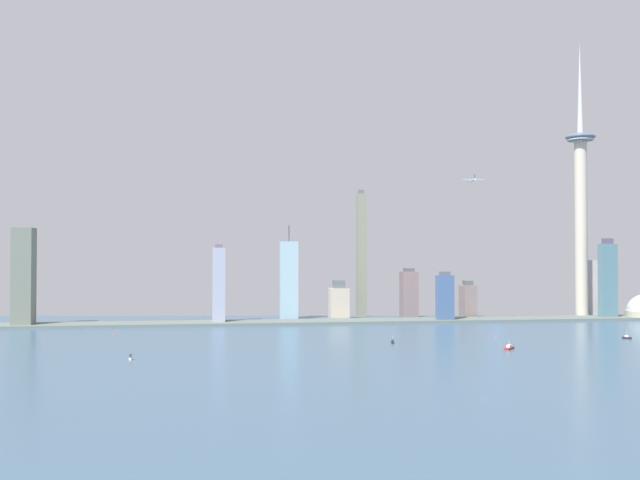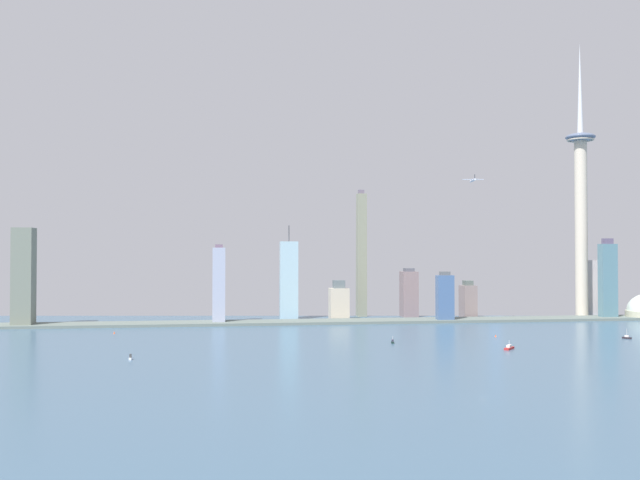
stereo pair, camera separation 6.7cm
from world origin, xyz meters
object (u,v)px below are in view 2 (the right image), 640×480
skyscraper_5 (339,302)px  skyscraper_9 (219,285)px  boat_2 (627,337)px  channel_buoy_0 (496,336)px  boat_1 (131,358)px  skyscraper_8 (608,280)px  skyscraper_10 (24,277)px  skyscraper_3 (495,264)px  channel_buoy_1 (114,333)px  observation_tower (581,196)px  skyscraper_2 (591,288)px  boat_3 (509,348)px  skyscraper_4 (289,280)px  boat_4 (393,342)px  skyscraper_0 (361,254)px  skyscraper_7 (445,298)px  airplane (473,180)px  skyscraper_1 (409,293)px  skyscraper_6 (468,301)px

skyscraper_5 → skyscraper_9: size_ratio=0.53×
boat_2 → channel_buoy_0: bearing=35.6°
boat_1 → channel_buoy_0: bearing=108.1°
skyscraper_8 → skyscraper_10: 738.29m
skyscraper_3 → channel_buoy_1: 551.30m
observation_tower → boat_1: observation_tower is taller
skyscraper_2 → boat_1: (-586.00, -342.48, -37.24)m
skyscraper_3 → boat_1: 620.62m
skyscraper_2 → boat_3: size_ratio=4.93×
boat_1 → skyscraper_4: bearing=154.9°
skyscraper_10 → boat_4: size_ratio=13.96×
skyscraper_8 → boat_2: skyscraper_8 is taller
skyscraper_0 → skyscraper_10: bearing=-167.1°
skyscraper_7 → skyscraper_10: size_ratio=0.55×
observation_tower → channel_buoy_0: observation_tower is taller
observation_tower → airplane: bearing=-161.2°
skyscraper_2 → channel_buoy_0: size_ratio=35.24×
skyscraper_3 → channel_buoy_0: skyscraper_3 is taller
skyscraper_1 → skyscraper_2: bearing=-5.1°
boat_1 → airplane: bearing=124.3°
skyscraper_6 → skyscraper_8: (177.59, -42.94, 27.91)m
skyscraper_6 → boat_2: size_ratio=4.97×
channel_buoy_0 → skyscraper_7: bearing=90.0°
boat_2 → channel_buoy_1: (-518.75, 124.62, -0.30)m
skyscraper_2 → skyscraper_6: bearing=-177.0°
boat_1 → channel_buoy_1: boat_1 is taller
skyscraper_2 → channel_buoy_1: 643.07m
skyscraper_6 → skyscraper_9: 335.43m
observation_tower → skyscraper_2: (25.44, 22.54, -126.65)m
skyscraper_9 → skyscraper_10: 228.28m
boat_2 → boat_4: size_ratio=1.21×
skyscraper_2 → skyscraper_8: 54.01m
skyscraper_2 → boat_3: 416.84m
boat_1 → channel_buoy_1: 206.27m
boat_1 → observation_tower: bearing=120.0°
skyscraper_2 → skyscraper_9: skyscraper_9 is taller
skyscraper_10 → channel_buoy_1: size_ratio=54.43×
skyscraper_10 → boat_2: 672.14m
skyscraper_3 → skyscraper_7: (-114.74, -119.98, -42.04)m
skyscraper_10 → skyscraper_7: bearing=-1.2°
skyscraper_9 → channel_buoy_1: size_ratio=45.56×
boat_1 → skyscraper_0: bearing=145.7°
boat_1 → boat_3: size_ratio=0.42×
boat_3 → airplane: (56.69, 242.82, 176.62)m
skyscraper_0 → skyscraper_1: size_ratio=2.63×
skyscraper_10 → airplane: (541.28, -30.53, 119.70)m
skyscraper_9 → channel_buoy_0: size_ratio=44.31×
observation_tower → boat_2: size_ratio=37.12×
skyscraper_4 → boat_3: size_ratio=7.84×
skyscraper_0 → observation_tower: bearing=-13.0°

